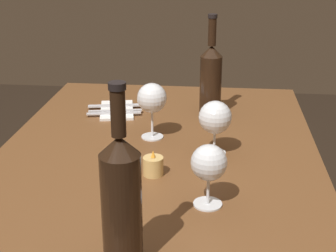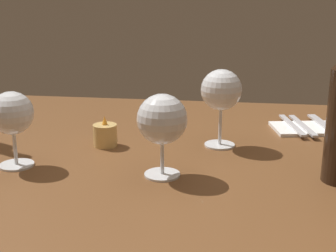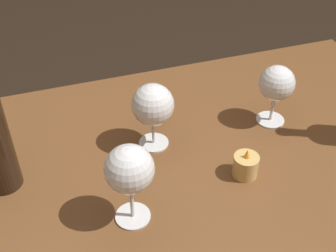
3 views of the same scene
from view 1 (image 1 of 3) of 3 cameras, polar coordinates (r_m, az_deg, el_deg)
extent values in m
cube|color=brown|center=(1.42, -1.21, -3.69)|extent=(1.30, 0.90, 0.04)
cylinder|color=#50311A|center=(2.11, 11.25, -6.61)|extent=(0.06, 0.06, 0.70)
cylinder|color=#50311A|center=(2.17, -9.25, -5.66)|extent=(0.06, 0.06, 0.70)
cylinder|color=white|center=(1.42, 5.18, -3.00)|extent=(0.07, 0.07, 0.00)
cylinder|color=white|center=(1.40, 5.23, -1.70)|extent=(0.01, 0.01, 0.07)
sphere|color=white|center=(1.38, 5.32, 0.99)|extent=(0.09, 0.09, 0.09)
cylinder|color=beige|center=(1.38, 5.31, 0.80)|extent=(0.07, 0.07, 0.02)
cylinder|color=white|center=(1.16, 4.47, -8.72)|extent=(0.07, 0.07, 0.00)
cylinder|color=white|center=(1.15, 4.52, -7.16)|extent=(0.01, 0.01, 0.07)
sphere|color=white|center=(1.12, 4.62, -4.11)|extent=(0.08, 0.08, 0.08)
cylinder|color=beige|center=(1.12, 4.61, -4.39)|extent=(0.06, 0.06, 0.02)
cylinder|color=white|center=(1.52, -1.77, -1.21)|extent=(0.07, 0.07, 0.00)
cylinder|color=white|center=(1.50, -1.79, 0.35)|extent=(0.01, 0.01, 0.08)
sphere|color=white|center=(1.48, -1.82, 3.17)|extent=(0.09, 0.09, 0.09)
cylinder|color=beige|center=(1.48, -1.82, 3.02)|extent=(0.07, 0.07, 0.02)
cylinder|color=black|center=(0.93, -5.22, -9.49)|extent=(0.07, 0.07, 0.22)
cone|color=black|center=(0.87, -5.50, -2.20)|extent=(0.07, 0.07, 0.03)
cylinder|color=black|center=(0.85, -5.64, 1.45)|extent=(0.03, 0.03, 0.08)
cylinder|color=black|center=(0.83, -5.75, 4.51)|extent=(0.03, 0.03, 0.01)
cylinder|color=black|center=(1.68, 4.80, 4.51)|extent=(0.07, 0.07, 0.20)
cone|color=black|center=(1.66, 4.92, 8.39)|extent=(0.07, 0.07, 0.03)
cylinder|color=black|center=(1.64, 4.99, 10.49)|extent=(0.03, 0.03, 0.09)
cylinder|color=black|center=(1.63, 5.05, 12.21)|extent=(0.03, 0.03, 0.01)
cylinder|color=#DBB266|center=(1.28, -1.67, -4.52)|extent=(0.05, 0.05, 0.05)
cylinder|color=white|center=(1.29, -1.67, -4.76)|extent=(0.04, 0.04, 0.03)
cone|color=#F99E2D|center=(1.27, -1.69, -3.14)|extent=(0.01, 0.01, 0.02)
cube|color=white|center=(1.75, -5.76, 1.79)|extent=(0.21, 0.14, 0.01)
cube|color=silver|center=(1.72, -5.93, 1.72)|extent=(0.05, 0.18, 0.00)
cube|color=silver|center=(1.70, -6.10, 1.44)|extent=(0.05, 0.18, 0.00)
cube|color=silver|center=(1.77, -5.58, 2.31)|extent=(0.06, 0.21, 0.00)
camera|label=2|loc=(1.64, 34.70, 8.50)|focal=49.99mm
camera|label=3|loc=(1.67, -21.35, 22.26)|focal=47.48mm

